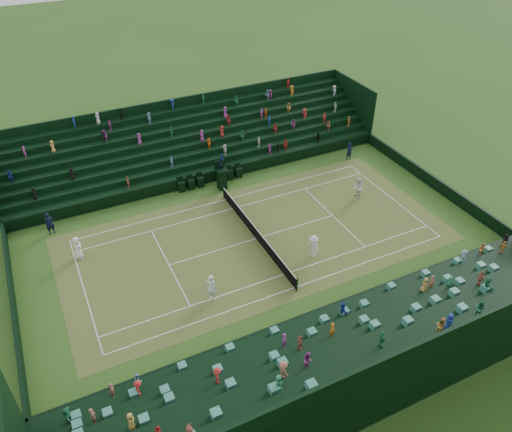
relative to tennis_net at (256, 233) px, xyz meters
The scene contains 17 objects.
ground 0.53m from the tennis_net, ahead, with size 160.00×160.00×0.00m, color #30591C.
court_surface 0.52m from the tennis_net, ahead, with size 12.97×26.77×0.01m, color #396521.
perimeter_wall_north 15.89m from the tennis_net, 90.00° to the left, with size 17.17×0.20×1.00m, color black.
perimeter_wall_south 15.89m from the tennis_net, 90.00° to the right, with size 17.17×0.20×1.00m, color black.
perimeter_wall_east 8.49m from the tennis_net, ahead, with size 0.20×31.77×1.00m, color black.
perimeter_wall_west 8.49m from the tennis_net, behind, with size 0.20×31.77×1.00m, color black.
north_grandstand 12.70m from the tennis_net, ahead, with size 6.60×32.00×4.90m.
south_grandstand 12.70m from the tennis_net, behind, with size 6.60×32.00×4.90m.
tennis_net is the anchor object (origin of this frame).
umpire_chair 7.18m from the tennis_net, behind, with size 0.86×0.86×2.69m.
courtside_chairs 8.23m from the tennis_net, behind, with size 0.56×5.53×1.21m.
player_near_west 12.04m from the tennis_net, 106.35° to the right, with size 0.82×0.53×1.68m, color white.
player_near_east 6.46m from the tennis_net, 50.53° to the right, with size 0.70×0.46×1.93m, color white.
player_far_west 9.53m from the tennis_net, 97.21° to the left, with size 0.88×0.69×1.81m, color white.
player_far_east 4.24m from the tennis_net, 38.41° to the left, with size 1.08×0.63×1.68m, color white.
line_judge_north 14.04m from the tennis_net, 118.08° to the left, with size 0.59×0.39×1.63m, color black.
line_judge_south 14.62m from the tennis_net, 118.59° to the right, with size 0.63×0.41×1.73m, color black.
Camera 1 is at (24.77, -12.06, 22.00)m, focal length 35.00 mm.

